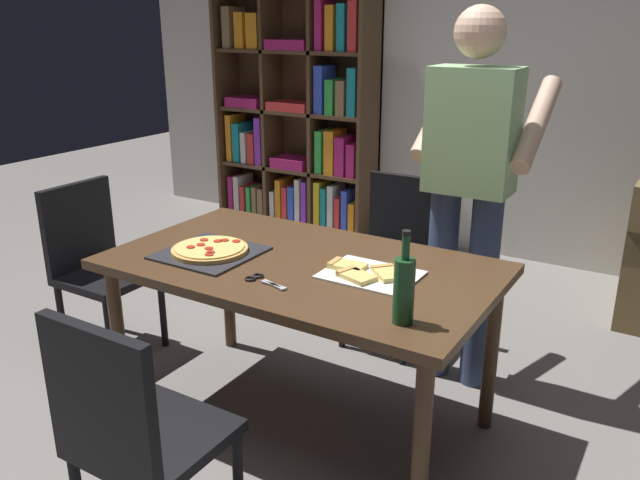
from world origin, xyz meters
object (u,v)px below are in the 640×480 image
Objects in this scene: chair_far_side at (396,250)px; kitchen_scissors at (261,280)px; dining_table at (301,279)px; wine_bottle at (404,289)px; person_serving_pizza at (470,180)px; bookshelf at (298,121)px; pepperoni_pizza_on_tray at (210,251)px; chair_near_camera at (133,430)px; chair_left_end at (96,259)px.

kitchen_scissors is (-0.02, -1.19, 0.24)m from chair_far_side.
wine_bottle is at bearing -26.46° from dining_table.
bookshelf is at bearing 140.64° from person_serving_pizza.
chair_far_side is 0.46× the size of bookshelf.
chair_far_side is at bearing 90.00° from dining_table.
wine_bottle is (0.59, -0.29, 0.20)m from dining_table.
person_serving_pizza is 8.83× the size of kitchen_scissors.
kitchen_scissors is (1.55, -2.63, -0.14)m from bookshelf.
bookshelf reaches higher than dining_table.
dining_table is 0.41m from pepperoni_pizza_on_tray.
wine_bottle is at bearing -9.90° from pepperoni_pizza_on_tray.
bookshelf is at bearing 115.45° from pepperoni_pizza_on_tray.
dining_table is at bearing 90.00° from chair_near_camera.
person_serving_pizza is (0.45, -0.22, 0.49)m from chair_far_side.
chair_far_side is 4.54× the size of kitchen_scissors.
bookshelf is (-0.29, 2.37, 0.39)m from chair_left_end.
person_serving_pizza reaches higher than pepperoni_pizza_on_tray.
chair_left_end reaches higher than pepperoni_pizza_on_tray.
chair_near_camera is at bearing -90.00° from dining_table.
chair_near_camera is 0.95m from wine_bottle.
bookshelf reaches higher than chair_near_camera.
bookshelf is (-1.57, 3.31, 0.39)m from chair_near_camera.
bookshelf is 9.84× the size of kitchen_scissors.
chair_near_camera is 0.51× the size of person_serving_pizza.
dining_table is at bearing -121.82° from person_serving_pizza.
chair_far_side is 1.22m from kitchen_scissors.
chair_left_end is (-1.28, 0.94, 0.00)m from chair_near_camera.
person_serving_pizza reaches higher than chair_far_side.
chair_far_side is 1.41m from wine_bottle.
pepperoni_pizza_on_tray is at bearing 170.10° from wine_bottle.
dining_table is at bearing 18.09° from pepperoni_pizza_on_tray.
pepperoni_pizza_on_tray reaches higher than kitchen_scissors.
chair_near_camera is at bearing -36.43° from chair_left_end.
person_serving_pizza is 1.03m from wine_bottle.
chair_near_camera is 1.79m from person_serving_pizza.
dining_table is 7.97× the size of kitchen_scissors.
wine_bottle is (0.14, -1.01, -0.13)m from person_serving_pizza.
wine_bottle reaches higher than kitchen_scissors.
dining_table is 4.13× the size of pepperoni_pizza_on_tray.
person_serving_pizza reaches higher than chair_near_camera.
wine_bottle is (0.96, -0.17, 0.10)m from pepperoni_pizza_on_tray.
dining_table is 0.95m from chair_near_camera.
dining_table is 1.75× the size of chair_near_camera.
wine_bottle is (0.59, 0.65, 0.36)m from chair_near_camera.
bookshelf is at bearing 115.30° from chair_near_camera.
chair_near_camera and chair_far_side have the same top height.
wine_bottle is at bearing -8.91° from chair_left_end.
pepperoni_pizza_on_tray is at bearing -7.84° from chair_left_end.
chair_near_camera is 1.88m from chair_far_side.
chair_far_side is at bearing 70.44° from pepperoni_pizza_on_tray.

